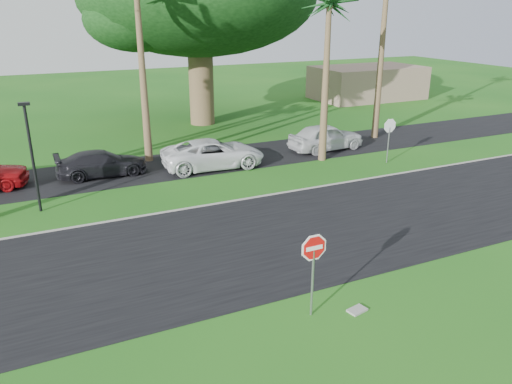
{
  "coord_description": "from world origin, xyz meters",
  "views": [
    {
      "loc": [
        -5.98,
        -13.24,
        8.11
      ],
      "look_at": [
        1.26,
        2.31,
        1.8
      ],
      "focal_mm": 35.0,
      "sensor_mm": 36.0,
      "label": 1
    }
  ],
  "objects_px": {
    "car_dark": "(102,164)",
    "car_minivan": "(213,154)",
    "car_pickup": "(326,137)",
    "stop_sign_near": "(313,258)",
    "stop_sign_far": "(389,132)"
  },
  "relations": [
    {
      "from": "car_dark",
      "to": "car_minivan",
      "type": "height_order",
      "value": "car_minivan"
    },
    {
      "from": "car_pickup",
      "to": "car_dark",
      "type": "bearing_deg",
      "value": 83.32
    },
    {
      "from": "car_dark",
      "to": "car_pickup",
      "type": "relative_size",
      "value": 0.96
    },
    {
      "from": "car_minivan",
      "to": "car_pickup",
      "type": "bearing_deg",
      "value": -83.01
    },
    {
      "from": "stop_sign_near",
      "to": "car_pickup",
      "type": "relative_size",
      "value": 0.56
    },
    {
      "from": "stop_sign_far",
      "to": "car_minivan",
      "type": "bearing_deg",
      "value": -19.31
    },
    {
      "from": "stop_sign_near",
      "to": "car_dark",
      "type": "distance_m",
      "value": 15.68
    },
    {
      "from": "stop_sign_far",
      "to": "car_pickup",
      "type": "distance_m",
      "value": 4.18
    },
    {
      "from": "car_pickup",
      "to": "stop_sign_far",
      "type": "bearing_deg",
      "value": -159.38
    },
    {
      "from": "stop_sign_near",
      "to": "car_minivan",
      "type": "height_order",
      "value": "stop_sign_near"
    },
    {
      "from": "stop_sign_near",
      "to": "stop_sign_far",
      "type": "bearing_deg",
      "value": 43.73
    },
    {
      "from": "car_dark",
      "to": "car_pickup",
      "type": "height_order",
      "value": "car_pickup"
    },
    {
      "from": "car_minivan",
      "to": "car_pickup",
      "type": "height_order",
      "value": "car_pickup"
    },
    {
      "from": "car_minivan",
      "to": "stop_sign_far",
      "type": "bearing_deg",
      "value": -106.05
    },
    {
      "from": "stop_sign_near",
      "to": "car_pickup",
      "type": "height_order",
      "value": "stop_sign_near"
    }
  ]
}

